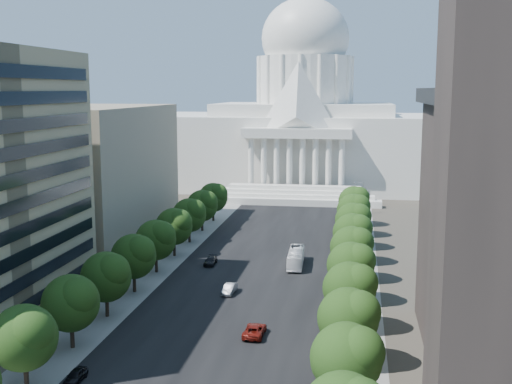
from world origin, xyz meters
The scene contains 33 objects.
road_asphalt centered at (0.00, 90.00, 0.00)m, with size 30.00×260.00×0.01m, color black.
sidewalk_left centered at (-19.00, 90.00, 0.00)m, with size 8.00×260.00×0.02m, color gray.
sidewalk_right centered at (19.00, 90.00, 0.00)m, with size 8.00×260.00×0.02m, color gray.
capitol centered at (0.00, 184.89, 20.01)m, with size 120.00×56.00×73.00m.
office_block_left_far centered at (-48.00, 100.00, 15.00)m, with size 38.00×52.00×30.00m, color gray.
tree_l_b centered at (-17.66, 23.81, 6.45)m, with size 7.79×7.60×9.97m.
tree_l_c centered at (-17.66, 35.81, 6.45)m, with size 7.79×7.60×9.97m.
tree_l_d centered at (-17.66, 47.81, 6.45)m, with size 7.79×7.60×9.97m.
tree_l_e centered at (-17.66, 59.81, 6.45)m, with size 7.79×7.60×9.97m.
tree_l_f centered at (-17.66, 71.81, 6.45)m, with size 7.79×7.60×9.97m.
tree_l_g centered at (-17.66, 83.81, 6.45)m, with size 7.79×7.60×9.97m.
tree_l_h centered at (-17.66, 95.81, 6.45)m, with size 7.79×7.60×9.97m.
tree_l_i centered at (-17.66, 107.81, 6.45)m, with size 7.79×7.60×9.97m.
tree_l_j centered at (-17.66, 119.81, 6.45)m, with size 7.79×7.60×9.97m.
tree_r_b centered at (18.34, 23.81, 6.45)m, with size 7.79×7.60×9.97m.
tree_r_c centered at (18.34, 35.81, 6.45)m, with size 7.79×7.60×9.97m.
tree_r_d centered at (18.34, 47.81, 6.45)m, with size 7.79×7.60×9.97m.
tree_r_e centered at (18.34, 59.81, 6.45)m, with size 7.79×7.60×9.97m.
tree_r_f centered at (18.34, 71.81, 6.45)m, with size 7.79×7.60×9.97m.
tree_r_g centered at (18.34, 83.81, 6.45)m, with size 7.79×7.60×9.97m.
tree_r_h centered at (18.34, 95.81, 6.45)m, with size 7.79×7.60×9.97m.
tree_r_i centered at (18.34, 107.81, 6.45)m, with size 7.79×7.60×9.97m.
tree_r_j centered at (18.34, 119.81, 6.45)m, with size 7.79×7.60×9.97m.
streetlight_b centered at (19.90, 35.00, 5.82)m, with size 2.61×0.44×9.00m.
streetlight_c centered at (19.90, 60.00, 5.82)m, with size 2.61×0.44×9.00m.
streetlight_d centered at (19.90, 85.00, 5.82)m, with size 2.61×0.44×9.00m.
streetlight_e centered at (19.90, 110.00, 5.82)m, with size 2.61×0.44×9.00m.
streetlight_f centered at (19.90, 135.00, 5.82)m, with size 2.61×0.44×9.00m.
car_dark_a centered at (-13.28, 26.58, 0.71)m, with size 1.69×4.19×1.43m, color black.
car_silver centered at (-1.96, 61.63, 0.80)m, with size 1.69×4.86×1.60m, color #929399.
car_red centered at (5.16, 43.80, 0.81)m, with size 2.69×5.84×1.62m, color maroon.
car_dark_b centered at (-9.11, 78.49, 0.73)m, with size 2.04×5.03×1.46m, color black.
city_bus centered at (7.37, 80.38, 1.64)m, with size 2.75×11.77×3.28m, color white.
Camera 1 is at (18.62, -39.72, 33.82)m, focal length 45.00 mm.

